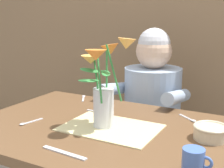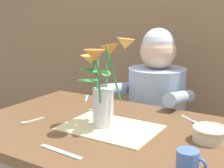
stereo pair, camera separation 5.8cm
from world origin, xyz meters
The scene contains 12 objects.
wood_panel_backdrop centered at (0.00, 1.05, 1.25)m, with size 4.00×0.10×2.50m, color brown.
dining_table centered at (0.00, 0.00, 0.64)m, with size 1.20×0.80×0.74m.
seated_person centered at (-0.04, 0.62, 0.56)m, with size 0.45×0.47×1.14m.
striped_placemat centered at (0.02, 0.00, 0.74)m, with size 0.40×0.28×0.01m, color beige.
flower_vase centered at (-0.02, 0.00, 0.93)m, with size 0.26×0.24×0.38m.
ceramic_bowl centered at (0.41, 0.08, 0.77)m, with size 0.14×0.14×0.06m.
dinner_knife centered at (-0.01, -0.29, 0.74)m, with size 0.19×0.02×0.01m, color silver.
coffee_cup centered at (0.42, -0.21, 0.78)m, with size 0.09×0.07×0.08m.
spoon_0 centered at (-0.35, 0.35, 0.74)m, with size 0.07×0.11×0.01m.
spoon_1 centered at (0.28, 0.27, 0.74)m, with size 0.10×0.08×0.01m.
spoon_2 centered at (-0.13, 0.16, 0.74)m, with size 0.12×0.02×0.01m.
spoon_3 centered at (-0.34, -0.12, 0.74)m, with size 0.04×0.12×0.01m.
Camera 2 is at (0.66, -1.05, 1.21)m, focal length 49.52 mm.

